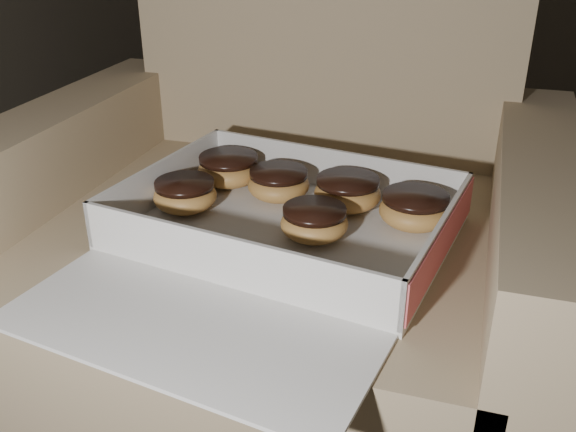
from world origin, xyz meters
The scene contains 11 objects.
armchair centered at (-0.56, 0.03, 0.27)m, with size 0.83×0.70×0.86m.
bakery_box centered at (-0.53, -0.12, 0.40)m, with size 0.49×0.56×0.07m.
donut_a centered at (-0.48, -0.09, 0.42)m, with size 0.09×0.09×0.05m.
donut_b centered at (-0.66, 0.05, 0.42)m, with size 0.10×0.10×0.05m.
donut_c centered at (-0.68, -0.06, 0.42)m, with size 0.09×0.09×0.05m.
donut_d centered at (-0.46, 0.02, 0.42)m, with size 0.10×0.10×0.05m.
donut_e centered at (-0.36, -0.01, 0.42)m, with size 0.10×0.10×0.05m.
donut_f centered at (-0.57, 0.02, 0.42)m, with size 0.09×0.09×0.05m.
crumb_a centered at (-0.45, -0.15, 0.40)m, with size 0.01×0.01×0.00m, color black.
crumb_b centered at (-0.63, -0.17, 0.40)m, with size 0.01×0.01×0.00m, color black.
crumb_c centered at (-0.70, -0.06, 0.40)m, with size 0.01×0.01×0.00m, color black.
Camera 1 is at (-0.29, -0.82, 0.80)m, focal length 40.00 mm.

